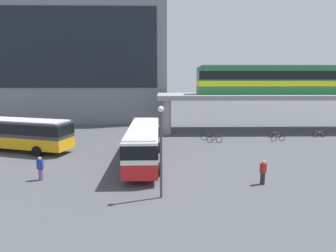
{
  "coord_description": "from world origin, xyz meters",
  "views": [
    {
      "loc": [
        1.25,
        -21.17,
        7.46
      ],
      "look_at": [
        1.8,
        8.31,
        2.2
      ],
      "focal_mm": 30.19,
      "sensor_mm": 36.0,
      "label": 1
    }
  ],
  "objects_px": {
    "bicycle_red": "(215,139)",
    "pedestrian_at_kerb": "(40,169)",
    "bicycle_brown": "(275,134)",
    "bus_main": "(144,141)",
    "pedestrian_by_bike_rack": "(263,173)",
    "bicycle_green": "(278,138)",
    "bicycle_orange": "(319,134)",
    "train": "(283,79)",
    "station_building": "(80,58)",
    "bus_secondary": "(19,131)",
    "bicycle_blue": "(208,137)"
  },
  "relations": [
    {
      "from": "bicycle_red",
      "to": "pedestrian_at_kerb",
      "type": "bearing_deg",
      "value": -142.25
    },
    {
      "from": "bicycle_brown",
      "to": "bus_main",
      "type": "bearing_deg",
      "value": -146.62
    },
    {
      "from": "pedestrian_by_bike_rack",
      "to": "bicycle_green",
      "type": "bearing_deg",
      "value": 64.0
    },
    {
      "from": "bus_main",
      "to": "bicycle_red",
      "type": "height_order",
      "value": "bus_main"
    },
    {
      "from": "bicycle_orange",
      "to": "pedestrian_by_bike_rack",
      "type": "xyz_separation_m",
      "value": [
        -12.37,
        -15.16,
        0.45
      ]
    },
    {
      "from": "train",
      "to": "bicycle_green",
      "type": "distance_m",
      "value": 9.79
    },
    {
      "from": "station_building",
      "to": "bus_secondary",
      "type": "bearing_deg",
      "value": -89.97
    },
    {
      "from": "train",
      "to": "bus_secondary",
      "type": "height_order",
      "value": "train"
    },
    {
      "from": "bicycle_green",
      "to": "train",
      "type": "bearing_deg",
      "value": 66.43
    },
    {
      "from": "bicycle_brown",
      "to": "bicycle_blue",
      "type": "height_order",
      "value": "same"
    },
    {
      "from": "station_building",
      "to": "bicycle_brown",
      "type": "xyz_separation_m",
      "value": [
        28.16,
        -16.7,
        -10.14
      ]
    },
    {
      "from": "bus_secondary",
      "to": "bicycle_orange",
      "type": "xyz_separation_m",
      "value": [
        33.67,
        5.88,
        -1.63
      ]
    },
    {
      "from": "bus_main",
      "to": "pedestrian_by_bike_rack",
      "type": "relative_size",
      "value": 6.42
    },
    {
      "from": "bus_main",
      "to": "bicycle_green",
      "type": "relative_size",
      "value": 6.3
    },
    {
      "from": "station_building",
      "to": "bicycle_orange",
      "type": "xyz_separation_m",
      "value": [
        33.68,
        -16.64,
        -10.14
      ]
    },
    {
      "from": "pedestrian_at_kerb",
      "to": "bicycle_green",
      "type": "bearing_deg",
      "value": 28.44
    },
    {
      "from": "bicycle_red",
      "to": "bicycle_green",
      "type": "height_order",
      "value": "same"
    },
    {
      "from": "pedestrian_at_kerb",
      "to": "train",
      "type": "bearing_deg",
      "value": 36.62
    },
    {
      "from": "station_building",
      "to": "bicycle_red",
      "type": "height_order",
      "value": "station_building"
    },
    {
      "from": "station_building",
      "to": "pedestrian_at_kerb",
      "type": "distance_m",
      "value": 32.67
    },
    {
      "from": "bus_secondary",
      "to": "pedestrian_at_kerb",
      "type": "bearing_deg",
      "value": -55.98
    },
    {
      "from": "bicycle_brown",
      "to": "bicycle_orange",
      "type": "xyz_separation_m",
      "value": [
        5.52,
        0.06,
        0.0
      ]
    },
    {
      "from": "bicycle_red",
      "to": "bicycle_brown",
      "type": "bearing_deg",
      "value": 18.26
    },
    {
      "from": "bicycle_red",
      "to": "bicycle_blue",
      "type": "height_order",
      "value": "same"
    },
    {
      "from": "train",
      "to": "bicycle_green",
      "type": "relative_size",
      "value": 13.12
    },
    {
      "from": "bus_secondary",
      "to": "station_building",
      "type": "bearing_deg",
      "value": 90.03
    },
    {
      "from": "station_building",
      "to": "bus_main",
      "type": "xyz_separation_m",
      "value": [
        12.73,
        -26.87,
        -8.51
      ]
    },
    {
      "from": "bus_main",
      "to": "bicycle_blue",
      "type": "height_order",
      "value": "bus_main"
    },
    {
      "from": "bicycle_red",
      "to": "bicycle_orange",
      "type": "distance_m",
      "value": 13.7
    },
    {
      "from": "bus_secondary",
      "to": "pedestrian_by_bike_rack",
      "type": "distance_m",
      "value": 23.26
    },
    {
      "from": "station_building",
      "to": "bicycle_blue",
      "type": "xyz_separation_m",
      "value": [
        19.7,
        -18.04,
        -10.14
      ]
    },
    {
      "from": "pedestrian_by_bike_rack",
      "to": "train",
      "type": "bearing_deg",
      "value": 64.8
    },
    {
      "from": "bicycle_blue",
      "to": "bus_secondary",
      "type": "bearing_deg",
      "value": -167.19
    },
    {
      "from": "bicycle_blue",
      "to": "bus_main",
      "type": "bearing_deg",
      "value": -128.32
    },
    {
      "from": "station_building",
      "to": "bicycle_red",
      "type": "xyz_separation_m",
      "value": [
        20.25,
        -19.31,
        -10.14
      ]
    },
    {
      "from": "train",
      "to": "pedestrian_at_kerb",
      "type": "relative_size",
      "value": 13.22
    },
    {
      "from": "bicycle_red",
      "to": "bicycle_brown",
      "type": "xyz_separation_m",
      "value": [
        7.91,
        2.61,
        0.0
      ]
    },
    {
      "from": "bicycle_brown",
      "to": "station_building",
      "type": "bearing_deg",
      "value": 149.33
    },
    {
      "from": "bus_main",
      "to": "bicycle_green",
      "type": "bearing_deg",
      "value": 28.61
    },
    {
      "from": "train",
      "to": "pedestrian_by_bike_rack",
      "type": "relative_size",
      "value": 13.37
    },
    {
      "from": "bicycle_blue",
      "to": "pedestrian_by_bike_rack",
      "type": "distance_m",
      "value": 13.85
    },
    {
      "from": "bicycle_green",
      "to": "pedestrian_by_bike_rack",
      "type": "bearing_deg",
      "value": -116.0
    },
    {
      "from": "bicycle_red",
      "to": "bicycle_brown",
      "type": "distance_m",
      "value": 8.33
    },
    {
      "from": "train",
      "to": "bicycle_red",
      "type": "xyz_separation_m",
      "value": [
        -10.34,
        -7.23,
        -6.61
      ]
    },
    {
      "from": "bus_secondary",
      "to": "pedestrian_at_kerb",
      "type": "height_order",
      "value": "bus_secondary"
    },
    {
      "from": "pedestrian_at_kerb",
      "to": "pedestrian_by_bike_rack",
      "type": "height_order",
      "value": "pedestrian_at_kerb"
    },
    {
      "from": "bus_main",
      "to": "pedestrian_by_bike_rack",
      "type": "xyz_separation_m",
      "value": [
        8.58,
        -4.93,
        -1.18
      ]
    },
    {
      "from": "train",
      "to": "bicycle_brown",
      "type": "distance_m",
      "value": 8.42
    },
    {
      "from": "bicycle_green",
      "to": "pedestrian_by_bike_rack",
      "type": "relative_size",
      "value": 1.02
    },
    {
      "from": "bus_main",
      "to": "bicycle_blue",
      "type": "relative_size",
      "value": 6.35
    }
  ]
}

